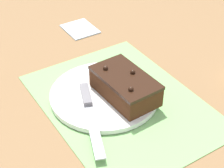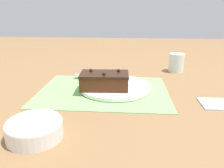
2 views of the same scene
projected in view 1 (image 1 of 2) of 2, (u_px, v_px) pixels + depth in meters
name	position (u px, v px, depth m)	size (l,w,h in m)	color
ground_plane	(122.00, 103.00, 0.89)	(3.00, 3.00, 0.00)	olive
placemat_woven	(122.00, 102.00, 0.89)	(0.46, 0.34, 0.00)	#7AB266
cake_plate	(104.00, 94.00, 0.90)	(0.26, 0.26, 0.01)	white
chocolate_cake	(125.00, 86.00, 0.87)	(0.17, 0.10, 0.07)	#472614
serving_knife	(89.00, 106.00, 0.85)	(0.23, 0.10, 0.01)	slate
folded_napkin	(80.00, 28.00, 1.18)	(0.11, 0.09, 0.01)	silver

